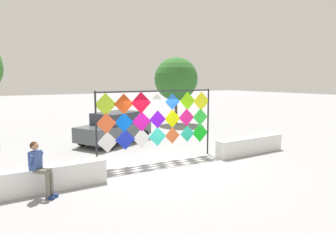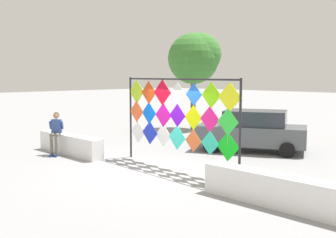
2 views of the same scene
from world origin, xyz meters
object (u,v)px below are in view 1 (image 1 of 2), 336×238
object	(u,v)px
seated_vendor	(39,164)
tree_palm_like	(177,80)
kite_display_rack	(157,117)
parked_car	(115,127)

from	to	relation	value
seated_vendor	tree_palm_like	distance (m)	15.28
seated_vendor	tree_palm_like	xyz separation A→B (m)	(11.34, 9.96, 2.34)
kite_display_rack	tree_palm_like	bearing A→B (deg)	51.66
seated_vendor	tree_palm_like	bearing A→B (deg)	41.29
seated_vendor	parked_car	size ratio (longest dim) A/B	0.35
parked_car	tree_palm_like	bearing A→B (deg)	31.64
kite_display_rack	tree_palm_like	world-z (taller)	tree_palm_like
seated_vendor	kite_display_rack	bearing A→B (deg)	18.63
kite_display_rack	parked_car	xyz separation A→B (m)	(-0.04, 4.27, -0.97)
tree_palm_like	parked_car	bearing A→B (deg)	-148.36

